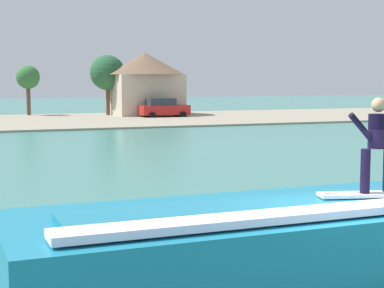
# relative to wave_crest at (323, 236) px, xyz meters

# --- Properties ---
(wave_crest) EXTENTS (10.64, 3.10, 1.38)m
(wave_crest) POSITION_rel_wave_crest_xyz_m (0.00, 0.00, 0.00)
(wave_crest) COLOR teal
(wave_crest) RESTS_ON ground_plane
(surfboard) EXTENTS (2.11, 0.91, 0.06)m
(surfboard) POSITION_rel_wave_crest_xyz_m (0.77, -0.49, 0.76)
(surfboard) COLOR white
(surfboard) RESTS_ON wave_crest
(surfer) EXTENTS (1.17, 0.32, 1.58)m
(surfer) POSITION_rel_wave_crest_xyz_m (0.71, -0.46, 1.67)
(surfer) COLOR black
(surfer) RESTS_ON surfboard
(shoreline_bank) EXTENTS (120.00, 21.13, 0.14)m
(shoreline_bank) POSITION_rel_wave_crest_xyz_m (-0.22, 43.82, -0.58)
(shoreline_bank) COLOR gray
(shoreline_bank) RESTS_ON ground_plane
(car_far_shore) EXTENTS (4.59, 2.12, 1.86)m
(car_far_shore) POSITION_rel_wave_crest_xyz_m (13.11, 45.02, 0.30)
(car_far_shore) COLOR red
(car_far_shore) RESTS_ON ground_plane
(house_gabled_white) EXTENTS (8.02, 8.02, 6.25)m
(house_gabled_white) POSITION_rel_wave_crest_xyz_m (12.71, 49.32, 2.84)
(house_gabled_white) COLOR beige
(house_gabled_white) RESTS_ON ground_plane
(tree_tall_bare) EXTENTS (3.43, 3.43, 6.00)m
(tree_tall_bare) POSITION_rel_wave_crest_xyz_m (9.13, 50.10, 3.60)
(tree_tall_bare) COLOR brown
(tree_tall_bare) RESTS_ON ground_plane
(tree_short_bushy) EXTENTS (2.29, 2.29, 4.99)m
(tree_short_bushy) POSITION_rel_wave_crest_xyz_m (1.87, 52.70, 3.11)
(tree_short_bushy) COLOR brown
(tree_short_bushy) RESTS_ON ground_plane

